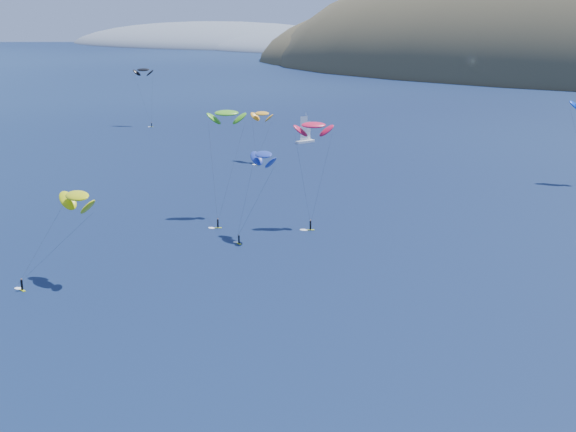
{
  "coord_description": "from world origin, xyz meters",
  "views": [
    {
      "loc": [
        57.79,
        -41.62,
        45.83
      ],
      "look_at": [
        -9.56,
        80.0,
        9.0
      ],
      "focal_mm": 50.0,
      "sensor_mm": 36.0,
      "label": 1
    }
  ],
  "objects": [
    {
      "name": "headland",
      "position": [
        -445.26,
        750.08,
        -3.36
      ],
      "size": [
        460.0,
        250.0,
        60.0
      ],
      "color": "slate",
      "rests_on": "ground"
    },
    {
      "name": "sailboat",
      "position": [
        -68.34,
        198.24,
        0.9
      ],
      "size": [
        8.67,
        8.27,
        10.37
      ],
      "rotation": [
        0.0,
        0.0,
        -0.42
      ],
      "color": "white",
      "rests_on": "ground"
    },
    {
      "name": "kitesurfer_1",
      "position": [
        -64.49,
        163.15,
        14.26
      ],
      "size": [
        8.11,
        9.46,
        16.45
      ],
      "rotation": [
        0.0,
        0.0,
        -0.14
      ],
      "color": "#C0D017",
      "rests_on": "ground"
    },
    {
      "name": "kitesurfer_2",
      "position": [
        -36.66,
        55.7,
        14.65
      ],
      "size": [
        10.21,
        13.11,
        17.2
      ],
      "rotation": [
        0.0,
        0.0,
        -0.27
      ],
      "color": "#C0D017",
      "rests_on": "ground"
    },
    {
      "name": "kitesurfer_3",
      "position": [
        -38.66,
        104.8,
        22.74
      ],
      "size": [
        9.71,
        15.42,
        25.07
      ],
      "rotation": [
        0.0,
        0.0,
        0.57
      ],
      "color": "#C0D017",
      "rests_on": "ground"
    },
    {
      "name": "kitesurfer_9",
      "position": [
        -17.96,
        106.16,
        21.37
      ],
      "size": [
        8.61,
        8.5,
        23.66
      ],
      "rotation": [
        0.0,
        0.0,
        0.53
      ],
      "color": "#C0D017",
      "rests_on": "ground"
    },
    {
      "name": "kitesurfer_10",
      "position": [
        -22.46,
        93.23,
        16.89
      ],
      "size": [
        8.8,
        11.12,
        19.16
      ],
      "rotation": [
        0.0,
        0.0,
        -0.51
      ],
      "color": "#C0D017",
      "rests_on": "ground"
    },
    {
      "name": "kitesurfer_12",
      "position": [
        -142.57,
        204.92,
        21.29
      ],
      "size": [
        10.51,
        6.8,
        23.47
      ],
      "rotation": [
        0.0,
        0.0,
        0.35
      ],
      "color": "#C0D017",
      "rests_on": "ground"
    }
  ]
}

